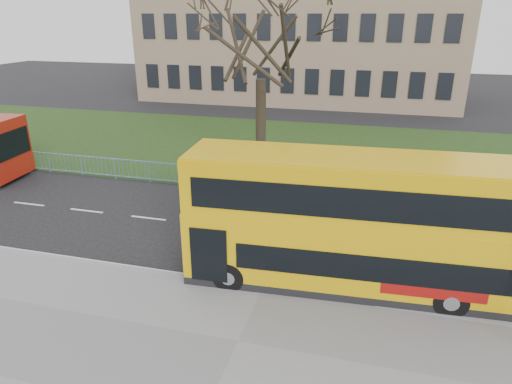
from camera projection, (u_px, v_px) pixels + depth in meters
ground at (273, 266)px, 15.67m from camera, size 120.00×120.00×0.00m
kerb at (262, 289)px, 14.25m from camera, size 80.00×0.20×0.14m
grass_verge at (324, 152)px, 28.52m from camera, size 80.00×15.40×0.08m
guard_railing at (305, 186)px, 21.41m from camera, size 40.00×0.12×1.10m
bare_tree at (261, 60)px, 23.24m from camera, size 8.10×8.10×11.57m
civic_building at (303, 25)px, 45.80m from camera, size 30.00×15.00×14.00m
yellow_bus at (351, 221)px, 13.78m from camera, size 10.16×2.96×4.21m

